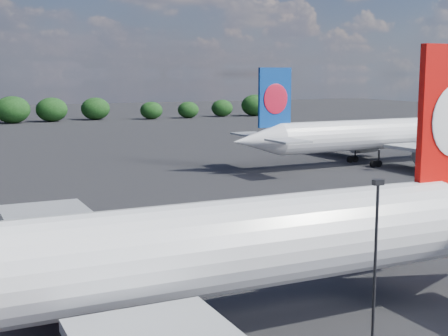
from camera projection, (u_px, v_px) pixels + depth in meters
name	position (u px, v px, depth m)	size (l,w,h in m)	color
qantas_airliner	(183.00, 255.00, 36.52)	(55.17, 52.36, 18.05)	white
china_southern_airliner	(369.00, 136.00, 110.78)	(52.18, 49.56, 17.05)	white
apron_lamp_post	(375.00, 273.00, 31.46)	(0.55, 0.30, 10.83)	black
billboard_yellow	(0.00, 111.00, 205.61)	(5.00, 0.30, 5.50)	gold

